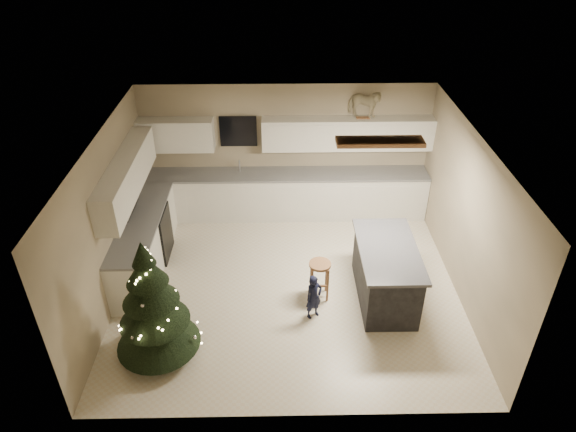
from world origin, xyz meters
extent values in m
plane|color=beige|center=(0.00, 0.00, 0.00)|extent=(5.50, 5.50, 0.00)
cube|color=tan|center=(0.00, 2.50, 1.30)|extent=(5.50, 0.02, 2.60)
cube|color=tan|center=(0.00, -2.50, 1.30)|extent=(5.50, 0.02, 2.60)
cube|color=tan|center=(-2.75, 0.00, 1.30)|extent=(0.02, 5.00, 2.60)
cube|color=tan|center=(2.75, 0.00, 1.30)|extent=(0.02, 5.00, 2.60)
cube|color=silver|center=(0.00, 0.00, 2.60)|extent=(5.50, 5.00, 0.02)
cube|color=brown|center=(1.30, 0.10, 2.55)|extent=(1.25, 0.32, 0.06)
cube|color=white|center=(1.30, 0.10, 2.52)|extent=(1.15, 0.24, 0.02)
cube|color=silver|center=(0.00, 2.20, 0.45)|extent=(5.48, 0.60, 0.90)
cube|color=silver|center=(-2.45, 0.60, 0.45)|extent=(0.60, 2.60, 0.90)
cube|color=slate|center=(0.00, 2.19, 0.92)|extent=(5.48, 0.62, 0.04)
cube|color=slate|center=(-2.44, 0.60, 0.92)|extent=(0.62, 2.60, 0.04)
cube|color=silver|center=(-2.05, 2.33, 1.70)|extent=(1.40, 0.35, 0.60)
cube|color=silver|center=(1.15, 2.33, 1.70)|extent=(3.20, 0.35, 0.60)
cube|color=silver|center=(-2.58, 0.72, 1.70)|extent=(0.35, 2.60, 0.60)
cube|color=black|center=(-0.90, 2.47, 1.70)|extent=(0.70, 0.04, 0.60)
cube|color=#99999E|center=(-0.90, 2.20, 0.90)|extent=(0.55, 0.40, 0.06)
cylinder|color=#99999E|center=(-0.90, 2.30, 1.06)|extent=(0.03, 0.03, 0.24)
cube|color=black|center=(-2.43, 0.90, 0.45)|extent=(0.64, 0.75, 0.90)
cube|color=black|center=(-2.68, 0.90, 1.05)|extent=(0.10, 0.75, 0.30)
cube|color=black|center=(1.52, -0.29, 0.45)|extent=(0.80, 1.60, 0.90)
cube|color=#262626|center=(1.52, -0.29, 0.93)|extent=(0.90, 1.70, 0.05)
cylinder|color=brown|center=(0.49, -0.26, 0.64)|extent=(0.35, 0.35, 0.04)
cylinder|color=brown|center=(0.36, -0.39, 0.31)|extent=(0.04, 0.04, 0.62)
cylinder|color=brown|center=(0.61, -0.39, 0.31)|extent=(0.04, 0.04, 0.62)
cylinder|color=brown|center=(0.36, -0.14, 0.31)|extent=(0.04, 0.04, 0.62)
cylinder|color=brown|center=(0.61, -0.14, 0.31)|extent=(0.04, 0.04, 0.62)
cube|color=brown|center=(0.49, -0.26, 0.20)|extent=(0.27, 0.03, 0.03)
cylinder|color=#3F2816|center=(-1.85, -1.41, 0.13)|extent=(0.10, 0.10, 0.26)
cone|color=black|center=(-1.85, -1.41, 0.47)|extent=(1.16, 1.16, 0.60)
cone|color=black|center=(-1.85, -1.41, 0.86)|extent=(0.96, 0.96, 0.51)
cone|color=black|center=(-1.85, -1.41, 1.20)|extent=(0.75, 0.75, 0.47)
cone|color=black|center=(-1.85, -1.41, 1.50)|extent=(0.55, 0.55, 0.43)
cone|color=black|center=(-1.85, -1.41, 1.75)|extent=(0.31, 0.31, 0.34)
sphere|color=#FFD88C|center=(-1.24, -1.41, 0.21)|extent=(0.03, 0.03, 0.03)
sphere|color=#FFD88C|center=(-1.30, -1.19, 0.26)|extent=(0.03, 0.03, 0.03)
sphere|color=#FFD88C|center=(-1.43, -1.01, 0.30)|extent=(0.03, 0.03, 0.03)
sphere|color=#FFD88C|center=(-1.61, -0.90, 0.35)|extent=(0.03, 0.03, 0.03)
sphere|color=#FFD88C|center=(-1.82, -0.86, 0.39)|extent=(0.03, 0.03, 0.03)
sphere|color=#FFD88C|center=(-2.02, -0.90, 0.43)|extent=(0.03, 0.03, 0.03)
sphere|color=#FFD88C|center=(-2.18, -1.01, 0.48)|extent=(0.03, 0.03, 0.03)
sphere|color=#FFD88C|center=(-2.29, -1.17, 0.52)|extent=(0.03, 0.03, 0.03)
sphere|color=#FFD88C|center=(-2.33, -1.35, 0.57)|extent=(0.03, 0.03, 0.03)
sphere|color=#FFD88C|center=(-2.30, -1.53, 0.61)|extent=(0.03, 0.03, 0.03)
sphere|color=#FFD88C|center=(-2.21, -1.68, 0.65)|extent=(0.03, 0.03, 0.03)
sphere|color=#FFD88C|center=(-2.08, -1.78, 0.70)|extent=(0.03, 0.03, 0.03)
sphere|color=#FFD88C|center=(-1.92, -1.82, 0.74)|extent=(0.03, 0.03, 0.03)
sphere|color=#FFD88C|center=(-1.77, -1.81, 0.78)|extent=(0.03, 0.03, 0.03)
sphere|color=#FFD88C|center=(-1.63, -1.73, 0.83)|extent=(0.03, 0.03, 0.03)
sphere|color=#FFD88C|center=(-1.54, -1.62, 0.87)|extent=(0.03, 0.03, 0.03)
sphere|color=#FFD88C|center=(-1.50, -1.49, 0.92)|extent=(0.03, 0.03, 0.03)
sphere|color=#FFD88C|center=(-1.51, -1.35, 0.96)|extent=(0.03, 0.03, 0.03)
sphere|color=#FFD88C|center=(-1.56, -1.24, 1.00)|extent=(0.03, 0.03, 0.03)
sphere|color=#FFD88C|center=(-1.65, -1.16, 1.05)|extent=(0.03, 0.03, 0.03)
sphere|color=#FFD88C|center=(-1.76, -1.12, 1.09)|extent=(0.03, 0.03, 0.03)
sphere|color=#FFD88C|center=(-1.88, -1.12, 1.14)|extent=(0.03, 0.03, 0.03)
sphere|color=#FFD88C|center=(-1.97, -1.16, 1.18)|extent=(0.03, 0.03, 0.03)
sphere|color=#FFD88C|center=(-2.04, -1.24, 1.22)|extent=(0.03, 0.03, 0.03)
sphere|color=#FFD88C|center=(-2.08, -1.33, 1.27)|extent=(0.03, 0.03, 0.03)
sphere|color=#FFD88C|center=(-2.08, -1.41, 1.31)|extent=(0.03, 0.03, 0.03)
sphere|color=#FFD88C|center=(-2.04, -1.49, 1.36)|extent=(0.03, 0.03, 0.03)
sphere|color=#FFD88C|center=(-1.99, -1.55, 1.40)|extent=(0.03, 0.03, 0.03)
sphere|color=#FFD88C|center=(-1.92, -1.57, 1.44)|extent=(0.03, 0.03, 0.03)
sphere|color=#FFD88C|center=(-1.85, -1.57, 1.49)|extent=(0.03, 0.03, 0.03)
sphere|color=#FFD88C|center=(-1.80, -1.55, 1.53)|extent=(0.03, 0.03, 0.03)
sphere|color=#FFD88C|center=(-1.76, -1.51, 1.58)|extent=(0.03, 0.03, 0.03)
sphere|color=#FFD88C|center=(-1.74, -1.46, 1.62)|extent=(0.03, 0.03, 0.03)
sphere|color=#FFD88C|center=(-1.75, -1.41, 1.66)|extent=(0.03, 0.03, 0.03)
sphere|color=#FFD88C|center=(-1.77, -1.38, 1.71)|extent=(0.03, 0.03, 0.03)
sphere|color=#FFD88C|center=(-1.79, -1.36, 1.75)|extent=(0.03, 0.03, 0.03)
sphere|color=#FFD88C|center=(-1.82, -1.36, 1.80)|extent=(0.03, 0.03, 0.03)
sphere|color=silver|center=(-1.33, -1.41, 0.33)|extent=(0.06, 0.06, 0.06)
sphere|color=silver|center=(-2.12, -1.03, 0.49)|extent=(0.06, 0.06, 0.06)
sphere|color=silver|center=(-1.98, -1.80, 0.64)|extent=(0.06, 0.06, 0.06)
sphere|color=silver|center=(-1.51, -1.30, 0.80)|extent=(0.06, 0.06, 0.06)
sphere|color=silver|center=(-2.09, -1.23, 0.95)|extent=(0.06, 0.06, 0.06)
sphere|color=silver|center=(-1.85, -1.65, 1.10)|extent=(0.06, 0.06, 0.06)
sphere|color=silver|center=(-1.70, -1.29, 1.26)|extent=(0.06, 0.06, 0.06)
sphere|color=silver|center=(-1.98, -1.36, 1.41)|extent=(0.06, 0.06, 0.06)
sphere|color=silver|center=(-1.82, -1.48, 1.57)|extent=(0.06, 0.06, 0.06)
sphere|color=silver|center=(-1.83, -1.38, 1.72)|extent=(0.06, 0.06, 0.06)
imported|color=black|center=(0.37, -0.72, 0.38)|extent=(0.33, 0.30, 0.76)
cube|color=brown|center=(1.42, 2.29, 2.01)|extent=(0.25, 0.02, 0.02)
cube|color=brown|center=(1.42, 2.36, 2.01)|extent=(0.25, 0.02, 0.02)
imported|color=beige|center=(1.42, 2.33, 2.29)|extent=(0.69, 0.49, 0.53)
camera|label=1|loc=(-0.13, -6.55, 5.60)|focal=32.00mm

